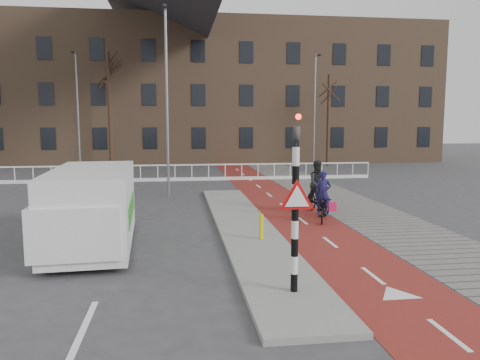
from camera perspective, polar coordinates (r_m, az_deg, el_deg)
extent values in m
plane|color=#38383A|center=(11.69, 7.02, -10.29)|extent=(120.00, 120.00, 0.00)
cube|color=maroon|center=(21.52, 4.11, -2.22)|extent=(2.50, 60.00, 0.01)
cube|color=slate|center=(22.26, 11.18, -2.03)|extent=(3.00, 60.00, 0.01)
cube|color=gray|center=(15.33, 0.64, -5.81)|extent=(1.80, 16.00, 0.12)
cylinder|color=black|center=(9.27, 6.72, -4.92)|extent=(0.14, 0.14, 2.88)
imported|color=black|center=(9.07, 6.89, 6.52)|extent=(0.13, 0.16, 0.80)
cylinder|color=#FF0C05|center=(8.94, 7.13, 7.66)|extent=(0.11, 0.02, 0.11)
cylinder|color=#D8CB0C|center=(13.56, 2.59, -5.69)|extent=(0.12, 0.12, 0.72)
imported|color=black|center=(16.70, 10.06, -3.48)|extent=(1.08, 1.77, 0.88)
imported|color=#1B1646|center=(16.60, 10.10, -1.57)|extent=(0.64, 0.52, 1.53)
cube|color=#E4205B|center=(16.23, 11.22, -3.20)|extent=(0.30, 0.24, 0.31)
imported|color=black|center=(18.12, 9.49, -2.23)|extent=(0.81, 1.95, 1.13)
imported|color=black|center=(18.03, 9.52, -0.47)|extent=(0.95, 0.79, 1.78)
cube|color=silver|center=(13.53, -17.50, -3.03)|extent=(2.33, 5.24, 2.05)
cube|color=#278D1E|center=(13.76, -21.75, -3.47)|extent=(0.20, 3.28, 0.55)
cube|color=#278D1E|center=(13.41, -13.11, -3.41)|extent=(0.20, 3.28, 0.55)
cube|color=black|center=(11.32, -19.45, -2.99)|extent=(1.85, 0.15, 0.90)
cylinder|color=black|center=(12.16, -22.42, -8.34)|extent=(0.30, 0.73, 0.72)
cylinder|color=black|center=(11.93, -14.11, -8.30)|extent=(0.30, 0.73, 0.72)
cylinder|color=black|center=(15.50, -19.87, -4.96)|extent=(0.30, 0.73, 0.72)
cylinder|color=black|center=(15.32, -13.39, -4.86)|extent=(0.30, 0.73, 0.72)
cube|color=silver|center=(27.97, -12.07, 1.75)|extent=(28.00, 0.08, 0.08)
cube|color=silver|center=(28.06, -12.02, 0.02)|extent=(28.00, 0.10, 0.20)
cube|color=#7F6047|center=(42.85, -8.03, 10.40)|extent=(46.00, 10.00, 12.00)
cylinder|color=black|center=(36.65, -15.60, 8.15)|extent=(0.27, 0.27, 8.63)
cylinder|color=black|center=(37.81, 10.70, 7.15)|extent=(0.23, 0.23, 7.19)
cylinder|color=slate|center=(21.98, -8.89, 9.08)|extent=(0.12, 0.12, 8.55)
cylinder|color=slate|center=(33.30, -19.14, 7.64)|extent=(0.12, 0.12, 8.04)
cylinder|color=slate|center=(33.58, 9.06, 7.98)|extent=(0.12, 0.12, 8.10)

